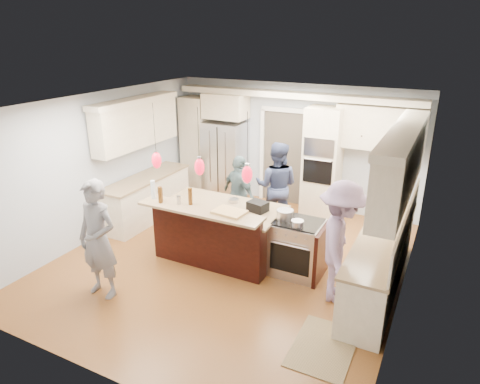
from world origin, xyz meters
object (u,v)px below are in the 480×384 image
(person_bar_end, at_px, (98,240))
(person_far_left, at_px, (276,186))
(refrigerator, at_px, (225,160))
(island_range, at_px, (299,248))
(kitchen_island, at_px, (220,231))

(person_bar_end, relative_size, person_far_left, 1.02)
(person_far_left, bearing_deg, refrigerator, -42.83)
(island_range, xyz_separation_m, person_far_left, (-0.99, 1.45, 0.42))
(kitchen_island, xyz_separation_m, person_far_left, (0.41, 1.53, 0.39))
(person_bar_end, height_order, person_far_left, person_bar_end)
(refrigerator, relative_size, person_far_left, 1.02)
(person_bar_end, bearing_deg, kitchen_island, 61.68)
(refrigerator, xyz_separation_m, person_bar_end, (0.30, -4.37, 0.00))
(person_far_left, bearing_deg, island_range, 112.81)
(refrigerator, height_order, kitchen_island, refrigerator)
(kitchen_island, distance_m, person_bar_end, 2.10)
(island_range, height_order, person_bar_end, person_bar_end)
(refrigerator, xyz_separation_m, person_far_left, (1.72, -1.04, -0.02))
(refrigerator, relative_size, kitchen_island, 0.86)
(island_range, distance_m, person_bar_end, 3.08)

